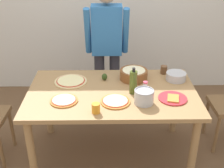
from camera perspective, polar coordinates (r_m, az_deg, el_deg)
name	(u,v)px	position (r m, az deg, el deg)	size (l,w,h in m)	color
ground	(112,153)	(3.22, 0.01, -13.33)	(8.00, 8.00, 0.00)	brown
dining_table	(112,99)	(2.83, 0.01, -3.00)	(1.60, 0.96, 0.76)	#A37A4C
person_cook	(107,46)	(3.40, -1.02, 7.44)	(0.49, 0.25, 1.62)	#2D2D38
pizza_raw_on_board	(71,81)	(2.98, -8.01, 0.56)	(0.32, 0.32, 0.02)	beige
pizza_cooked_on_tray	(64,100)	(2.65, -9.31, -3.14)	(0.25, 0.25, 0.02)	#C67A33
pizza_second_cooked	(115,101)	(2.60, 0.66, -3.36)	(0.27, 0.27, 0.02)	#C67A33
plate_with_slice	(173,98)	(2.71, 11.69, -2.72)	(0.26, 0.26, 0.02)	red
popcorn_bowl	(134,73)	(2.99, 4.24, 2.05)	(0.28, 0.28, 0.11)	brown
mixing_bowl_steel	(176,76)	(3.05, 12.30, 1.46)	(0.20, 0.20, 0.08)	#B7B7BC
olive_oil_bottle	(133,82)	(2.71, 4.15, 0.37)	(0.07, 0.07, 0.26)	#47561E
steel_pot	(144,96)	(2.58, 6.23, -2.42)	(0.17, 0.17, 0.13)	#B7B7BC
cup_orange	(96,108)	(2.45, -3.16, -4.69)	(0.07, 0.07, 0.09)	orange
cup_small_brown	(164,70)	(3.16, 10.01, 2.75)	(0.07, 0.07, 0.09)	brown
salt_shaker	(145,87)	(2.76, 6.45, -0.53)	(0.04, 0.04, 0.11)	white
avocado	(105,77)	(2.98, -1.46, 1.40)	(0.06, 0.06, 0.07)	#2D4219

